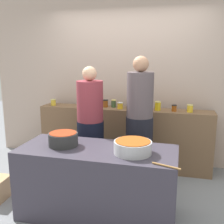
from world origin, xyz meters
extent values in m
plane|color=gray|center=(0.00, 0.00, 0.00)|extent=(12.00, 12.00, 0.00)
cube|color=#B8A192|center=(0.00, 1.45, 1.50)|extent=(4.80, 0.12, 3.00)
cube|color=brown|center=(0.00, 1.10, 0.48)|extent=(2.70, 0.36, 0.95)
cube|color=#383340|center=(0.00, -0.30, 0.39)|extent=(1.70, 0.70, 0.78)
cylinder|color=gold|center=(-1.18, 1.05, 1.00)|extent=(0.08, 0.08, 0.09)
cylinder|color=#D6C666|center=(-1.18, 1.05, 1.05)|extent=(0.08, 0.08, 0.01)
cylinder|color=#9A4D0C|center=(-0.71, 1.10, 1.00)|extent=(0.06, 0.06, 0.09)
cylinder|color=#D6C666|center=(-0.71, 1.10, 1.05)|extent=(0.07, 0.07, 0.01)
cylinder|color=#522445|center=(-0.60, 1.10, 1.00)|extent=(0.08, 0.08, 0.11)
cylinder|color=black|center=(-0.60, 1.10, 1.06)|extent=(0.09, 0.09, 0.01)
cylinder|color=brown|center=(-0.31, 1.13, 1.00)|extent=(0.08, 0.08, 0.11)
cylinder|color=black|center=(-0.31, 1.13, 1.06)|extent=(0.09, 0.09, 0.01)
cylinder|color=#365331|center=(-0.18, 1.15, 1.01)|extent=(0.07, 0.07, 0.11)
cylinder|color=#D6C666|center=(-0.18, 1.15, 1.07)|extent=(0.08, 0.08, 0.01)
cylinder|color=gold|center=(-0.05, 1.05, 1.00)|extent=(0.08, 0.08, 0.09)
cylinder|color=silver|center=(-0.05, 1.05, 1.05)|extent=(0.09, 0.09, 0.01)
cylinder|color=#2B5B25|center=(0.08, 1.09, 1.00)|extent=(0.07, 0.07, 0.10)
cylinder|color=#D6C666|center=(0.08, 1.09, 1.06)|extent=(0.07, 0.07, 0.01)
cylinder|color=#3F1D48|center=(0.22, 1.17, 1.01)|extent=(0.08, 0.08, 0.12)
cylinder|color=silver|center=(0.22, 1.17, 1.08)|extent=(0.09, 0.09, 0.02)
cylinder|color=orange|center=(0.33, 1.04, 1.00)|extent=(0.07, 0.07, 0.09)
cylinder|color=black|center=(0.33, 1.04, 1.05)|extent=(0.07, 0.07, 0.01)
cylinder|color=gold|center=(0.52, 1.07, 1.01)|extent=(0.09, 0.09, 0.12)
cylinder|color=#D6C666|center=(0.52, 1.07, 1.08)|extent=(0.09, 0.09, 0.02)
cylinder|color=#914411|center=(0.76, 1.06, 0.99)|extent=(0.07, 0.07, 0.09)
cylinder|color=black|center=(0.76, 1.06, 1.04)|extent=(0.07, 0.07, 0.01)
cylinder|color=gold|center=(0.99, 1.07, 1.00)|extent=(0.08, 0.08, 0.10)
cylinder|color=#D6C666|center=(0.99, 1.07, 1.06)|extent=(0.09, 0.09, 0.01)
cylinder|color=#2D2D2D|center=(-0.39, -0.30, 0.85)|extent=(0.32, 0.32, 0.14)
cylinder|color=#983116|center=(-0.39, -0.30, 0.93)|extent=(0.30, 0.30, 0.00)
cylinder|color=#B7B7BC|center=(0.40, -0.34, 0.85)|extent=(0.39, 0.39, 0.13)
cylinder|color=#9B4817|center=(0.40, -0.34, 0.92)|extent=(0.36, 0.36, 0.00)
cylinder|color=#9E703D|center=(0.75, -0.60, 0.79)|extent=(0.26, 0.10, 0.02)
cylinder|color=black|center=(-0.33, 0.45, 0.44)|extent=(0.37, 0.37, 0.89)
cylinder|color=maroon|center=(-0.33, 0.45, 1.16)|extent=(0.35, 0.35, 0.54)
sphere|color=#D8A884|center=(-0.33, 0.45, 1.53)|extent=(0.19, 0.19, 0.19)
cylinder|color=black|center=(0.33, 0.55, 0.48)|extent=(0.36, 0.36, 0.96)
cylinder|color=#564A4E|center=(0.33, 0.55, 1.26)|extent=(0.35, 0.35, 0.59)
sphere|color=tan|center=(0.33, 0.55, 1.65)|extent=(0.21, 0.21, 0.21)
camera|label=1|loc=(0.83, -2.88, 1.77)|focal=42.72mm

